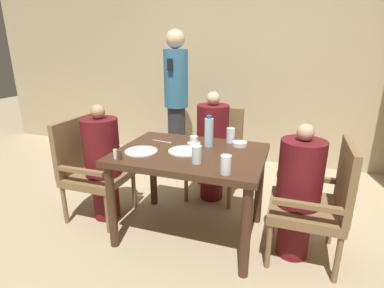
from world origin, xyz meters
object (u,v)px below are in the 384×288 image
(plate_main_right, at_px, (141,151))
(bowl_small, at_px, (240,144))
(plate_main_left, at_px, (185,151))
(glass_tall_near, at_px, (231,135))
(water_bottle, at_px, (209,132))
(chair_right_side, at_px, (319,200))
(standing_host, at_px, (176,97))
(chair_far_side, at_px, (216,150))
(chair_left_side, at_px, (90,166))
(diner_in_right_chair, at_px, (298,191))
(glass_tall_far, at_px, (226,165))
(teacup_with_saucer, at_px, (194,140))
(glass_tall_mid, at_px, (197,154))
(diner_in_far_chair, at_px, (212,146))
(diner_in_left_chair, at_px, (103,162))

(plate_main_right, relative_size, bowl_small, 2.11)
(plate_main_left, distance_m, bowl_small, 0.49)
(plate_main_right, height_order, glass_tall_near, glass_tall_near)
(water_bottle, relative_size, glass_tall_near, 2.05)
(chair_right_side, height_order, standing_host, standing_host)
(plate_main_left, relative_size, bowl_small, 2.11)
(bowl_small, bearing_deg, chair_far_side, 121.82)
(chair_left_side, bearing_deg, bowl_small, 11.41)
(plate_main_right, relative_size, glass_tall_near, 2.01)
(plate_main_left, bearing_deg, water_bottle, 54.68)
(diner_in_right_chair, xyz_separation_m, glass_tall_near, (-0.59, 0.34, 0.28))
(standing_host, bearing_deg, water_bottle, -57.19)
(plate_main_left, height_order, glass_tall_far, glass_tall_far)
(diner_in_right_chair, bearing_deg, teacup_with_saucer, 166.95)
(teacup_with_saucer, bearing_deg, bowl_small, 9.65)
(plate_main_left, xyz_separation_m, glass_tall_mid, (0.17, -0.20, 0.06))
(glass_tall_mid, distance_m, glass_tall_far, 0.27)
(chair_far_side, distance_m, standing_host, 0.97)
(chair_far_side, distance_m, glass_tall_near, 0.64)
(glass_tall_far, bearing_deg, chair_right_side, 28.88)
(diner_in_far_chair, height_order, glass_tall_far, diner_in_far_chair)
(water_bottle, xyz_separation_m, glass_tall_mid, (0.02, -0.40, -0.06))
(diner_in_far_chair, height_order, teacup_with_saucer, diner_in_far_chair)
(chair_right_side, distance_m, teacup_with_saucer, 1.09)
(diner_in_right_chair, distance_m, standing_host, 2.08)
(chair_far_side, relative_size, diner_in_far_chair, 0.82)
(chair_right_side, bearing_deg, glass_tall_near, 155.13)
(diner_in_right_chair, xyz_separation_m, standing_host, (-1.51, 1.38, 0.41))
(teacup_with_saucer, distance_m, glass_tall_mid, 0.46)
(glass_tall_far, bearing_deg, diner_in_right_chair, 35.79)
(water_bottle, bearing_deg, standing_host, 122.81)
(plate_main_left, bearing_deg, standing_host, 114.19)
(glass_tall_near, bearing_deg, plate_main_left, -129.00)
(chair_far_side, height_order, diner_in_far_chair, diner_in_far_chair)
(plate_main_left, bearing_deg, diner_in_right_chair, 1.44)
(standing_host, relative_size, glass_tall_far, 13.61)
(chair_far_side, xyz_separation_m, water_bottle, (0.10, -0.65, 0.38))
(diner_in_left_chair, xyz_separation_m, diner_in_right_chair, (1.69, -0.00, -0.02))
(diner_in_right_chair, bearing_deg, bowl_small, 151.37)
(glass_tall_far, bearing_deg, glass_tall_mid, 152.60)
(water_bottle, xyz_separation_m, glass_tall_near, (0.15, 0.16, -0.06))
(chair_left_side, relative_size, bowl_small, 7.59)
(standing_host, distance_m, plate_main_left, 1.54)
(diner_in_far_chair, distance_m, standing_host, 1.03)
(teacup_with_saucer, bearing_deg, plate_main_right, -133.46)
(chair_left_side, xyz_separation_m, diner_in_left_chair, (0.15, 0.00, 0.06))
(plate_main_left, relative_size, teacup_with_saucer, 2.27)
(teacup_with_saucer, bearing_deg, glass_tall_mid, -68.85)
(diner_in_right_chair, bearing_deg, plate_main_right, -173.37)
(chair_right_side, xyz_separation_m, glass_tall_mid, (-0.87, -0.22, 0.32))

